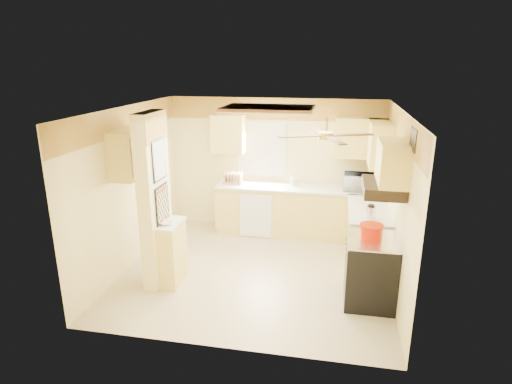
% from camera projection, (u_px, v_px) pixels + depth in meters
% --- Properties ---
extents(floor, '(4.00, 4.00, 0.00)m').
position_uv_depth(floor, '(256.00, 271.00, 6.67)').
color(floor, tan).
rests_on(floor, ground).
extents(ceiling, '(4.00, 4.00, 0.00)m').
position_uv_depth(ceiling, '(256.00, 109.00, 5.93)').
color(ceiling, white).
rests_on(ceiling, wall_back).
extents(wall_back, '(4.00, 0.00, 4.00)m').
position_uv_depth(wall_back, '(275.00, 165.00, 8.09)').
color(wall_back, '#F3E094').
rests_on(wall_back, floor).
extents(wall_front, '(4.00, 0.00, 4.00)m').
position_uv_depth(wall_front, '(222.00, 248.00, 4.52)').
color(wall_front, '#F3E094').
rests_on(wall_front, floor).
extents(wall_left, '(0.00, 3.80, 3.80)m').
position_uv_depth(wall_left, '(130.00, 188.00, 6.66)').
color(wall_left, '#F3E094').
rests_on(wall_left, floor).
extents(wall_right, '(0.00, 3.80, 3.80)m').
position_uv_depth(wall_right, '(397.00, 203.00, 5.94)').
color(wall_right, '#F3E094').
rests_on(wall_right, floor).
extents(wallpaper_border, '(4.00, 0.02, 0.40)m').
position_uv_depth(wallpaper_border, '(275.00, 109.00, 7.76)').
color(wallpaper_border, yellow).
rests_on(wallpaper_border, wall_back).
extents(partition_column, '(0.20, 0.70, 2.50)m').
position_uv_depth(partition_column, '(155.00, 201.00, 6.03)').
color(partition_column, '#F3E094').
rests_on(partition_column, floor).
extents(partition_ledge, '(0.25, 0.55, 0.90)m').
position_uv_depth(partition_ledge, '(173.00, 254.00, 6.23)').
color(partition_ledge, '#E6D460').
rests_on(partition_ledge, floor).
extents(ledge_top, '(0.28, 0.58, 0.04)m').
position_uv_depth(ledge_top, '(171.00, 224.00, 6.09)').
color(ledge_top, silver).
rests_on(ledge_top, partition_ledge).
extents(lower_cabinets_back, '(3.00, 0.60, 0.90)m').
position_uv_depth(lower_cabinets_back, '(298.00, 212.00, 7.95)').
color(lower_cabinets_back, '#E6D460').
rests_on(lower_cabinets_back, floor).
extents(lower_cabinets_right, '(0.60, 1.40, 0.90)m').
position_uv_depth(lower_cabinets_right, '(368.00, 238.00, 6.80)').
color(lower_cabinets_right, '#E6D460').
rests_on(lower_cabinets_right, floor).
extents(countertop_back, '(3.04, 0.64, 0.04)m').
position_uv_depth(countertop_back, '(299.00, 188.00, 7.80)').
color(countertop_back, silver).
rests_on(countertop_back, lower_cabinets_back).
extents(countertop_right, '(0.64, 1.44, 0.04)m').
position_uv_depth(countertop_right, '(369.00, 210.00, 6.66)').
color(countertop_right, silver).
rests_on(countertop_right, lower_cabinets_right).
extents(dishwasher_panel, '(0.58, 0.02, 0.80)m').
position_uv_depth(dishwasher_panel, '(256.00, 216.00, 7.80)').
color(dishwasher_panel, white).
rests_on(dishwasher_panel, lower_cabinets_back).
extents(window, '(0.92, 0.02, 1.02)m').
position_uv_depth(window, '(262.00, 149.00, 8.03)').
color(window, white).
rests_on(window, wall_back).
extents(upper_cab_back_left, '(0.60, 0.35, 0.70)m').
position_uv_depth(upper_cab_back_left, '(228.00, 134.00, 7.90)').
color(upper_cab_back_left, '#E6D460').
rests_on(upper_cab_back_left, wall_back).
extents(upper_cab_back_right, '(0.90, 0.35, 0.70)m').
position_uv_depth(upper_cab_back_right, '(361.00, 138.00, 7.47)').
color(upper_cab_back_right, '#E6D460').
rests_on(upper_cab_back_right, wall_back).
extents(upper_cab_right, '(0.35, 1.00, 0.70)m').
position_uv_depth(upper_cab_right, '(380.00, 144.00, 6.97)').
color(upper_cab_right, '#E6D460').
rests_on(upper_cab_right, wall_right).
extents(upper_cab_left_wall, '(0.35, 0.75, 0.70)m').
position_uv_depth(upper_cab_left_wall, '(130.00, 154.00, 6.22)').
color(upper_cab_left_wall, '#E6D460').
rests_on(upper_cab_left_wall, wall_left).
extents(upper_cab_over_stove, '(0.35, 0.76, 0.52)m').
position_uv_depth(upper_cab_over_stove, '(393.00, 162.00, 5.25)').
color(upper_cab_over_stove, '#E6D460').
rests_on(upper_cab_over_stove, wall_right).
extents(stove, '(0.68, 0.77, 0.92)m').
position_uv_depth(stove, '(370.00, 270.00, 5.72)').
color(stove, black).
rests_on(stove, floor).
extents(range_hood, '(0.50, 0.76, 0.14)m').
position_uv_depth(range_hood, '(383.00, 188.00, 5.36)').
color(range_hood, black).
rests_on(range_hood, upper_cab_over_stove).
extents(poster_menu, '(0.02, 0.42, 0.57)m').
position_uv_depth(poster_menu, '(159.00, 160.00, 5.83)').
color(poster_menu, black).
rests_on(poster_menu, partition_column).
extents(poster_nashville, '(0.02, 0.42, 0.57)m').
position_uv_depth(poster_nashville, '(162.00, 205.00, 6.03)').
color(poster_nashville, black).
rests_on(poster_nashville, partition_column).
extents(ceiling_light_panel, '(1.35, 0.95, 0.06)m').
position_uv_depth(ceiling_light_panel, '(269.00, 109.00, 6.40)').
color(ceiling_light_panel, brown).
rests_on(ceiling_light_panel, ceiling).
extents(ceiling_fan, '(1.15, 1.15, 0.26)m').
position_uv_depth(ceiling_fan, '(326.00, 135.00, 5.16)').
color(ceiling_fan, gold).
rests_on(ceiling_fan, ceiling).
extents(vent_grate, '(0.02, 0.40, 0.25)m').
position_uv_depth(vent_grate, '(414.00, 140.00, 4.79)').
color(vent_grate, black).
rests_on(vent_grate, wall_right).
extents(microwave, '(0.56, 0.39, 0.30)m').
position_uv_depth(microwave, '(359.00, 182.00, 7.55)').
color(microwave, white).
rests_on(microwave, countertop_back).
extents(bowl, '(0.19, 0.19, 0.05)m').
position_uv_depth(bowl, '(166.00, 223.00, 6.01)').
color(bowl, white).
rests_on(bowl, ledge_top).
extents(dutch_oven, '(0.31, 0.31, 0.20)m').
position_uv_depth(dutch_oven, '(371.00, 232.00, 5.55)').
color(dutch_oven, '#BA1800').
rests_on(dutch_oven, stove).
extents(kettle, '(0.14, 0.14, 0.22)m').
position_uv_depth(kettle, '(371.00, 212.00, 6.20)').
color(kettle, silver).
rests_on(kettle, countertop_right).
extents(dish_rack, '(0.36, 0.28, 0.20)m').
position_uv_depth(dish_rack, '(233.00, 179.00, 8.02)').
color(dish_rack, tan).
rests_on(dish_rack, countertop_back).
extents(utensil_crock, '(0.12, 0.12, 0.24)m').
position_uv_depth(utensil_crock, '(293.00, 181.00, 7.87)').
color(utensil_crock, white).
rests_on(utensil_crock, countertop_back).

